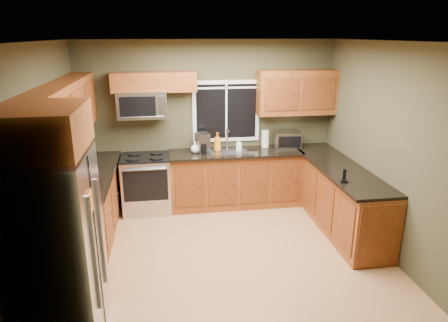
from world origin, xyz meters
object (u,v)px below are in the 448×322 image
object	(u,v)px
coffee_maker	(203,143)
soap_bottle_b	(239,144)
microwave	(142,104)
cordless_phone	(344,178)
toaster_oven	(287,139)
soap_bottle_a	(217,142)
refrigerator	(56,251)
range	(147,183)
soap_bottle_c	(195,147)
paper_towel_roll	(265,139)
kettle	(202,145)

from	to	relation	value
coffee_maker	soap_bottle_b	distance (m)	0.61
microwave	cordless_phone	world-z (taller)	microwave
toaster_oven	soap_bottle_a	world-z (taller)	soap_bottle_a
refrigerator	soap_bottle_a	world-z (taller)	refrigerator
soap_bottle_b	cordless_phone	xyz separation A→B (m)	(1.07, -1.70, -0.04)
coffee_maker	cordless_phone	distance (m)	2.35
range	soap_bottle_c	bearing A→B (deg)	2.59
microwave	paper_towel_roll	bearing A→B (deg)	2.12
microwave	toaster_oven	world-z (taller)	microwave
coffee_maker	kettle	bearing A→B (deg)	-132.49
kettle	soap_bottle_b	size ratio (longest dim) A/B	1.50
refrigerator	microwave	distance (m)	3.10
refrigerator	kettle	xyz separation A→B (m)	(1.60, 2.80, 0.17)
range	coffee_maker	distance (m)	1.11
coffee_maker	kettle	world-z (taller)	coffee_maker
toaster_oven	coffee_maker	world-z (taller)	coffee_maker
coffee_maker	soap_bottle_a	world-z (taller)	coffee_maker
toaster_oven	soap_bottle_c	size ratio (longest dim) A/B	2.51
paper_towel_roll	soap_bottle_b	distance (m)	0.49
microwave	paper_towel_roll	xyz separation A→B (m)	(2.00, 0.07, -0.65)
toaster_oven	soap_bottle_a	size ratio (longest dim) A/B	1.49
paper_towel_roll	soap_bottle_b	size ratio (longest dim) A/B	1.73
microwave	kettle	distance (m)	1.13
coffee_maker	refrigerator	bearing A→B (deg)	-119.84
range	microwave	xyz separation A→B (m)	(-0.00, 0.14, 1.26)
coffee_maker	range	bearing A→B (deg)	-177.46
kettle	refrigerator	bearing A→B (deg)	-119.78
cordless_phone	soap_bottle_a	bearing A→B (deg)	130.32
microwave	refrigerator	bearing A→B (deg)	-103.34
soap_bottle_a	soap_bottle_c	size ratio (longest dim) A/B	1.68
range	microwave	distance (m)	1.27
toaster_oven	coffee_maker	bearing A→B (deg)	-176.44
refrigerator	kettle	distance (m)	3.23
toaster_oven	microwave	bearing A→B (deg)	179.86
refrigerator	soap_bottle_c	world-z (taller)	refrigerator
cordless_phone	range	bearing A→B (deg)	148.41
range	toaster_oven	xyz separation A→B (m)	(2.36, 0.13, 0.61)
toaster_oven	soap_bottle_c	bearing A→B (deg)	-176.54
coffee_maker	soap_bottle_c	distance (m)	0.14
refrigerator	microwave	world-z (taller)	microwave
range	cordless_phone	world-z (taller)	cordless_phone
soap_bottle_c	range	bearing A→B (deg)	-177.41
paper_towel_roll	kettle	bearing A→B (deg)	-170.60
range	soap_bottle_b	distance (m)	1.63
paper_towel_roll	soap_bottle_a	bearing A→B (deg)	-171.54
refrigerator	toaster_oven	size ratio (longest dim) A/B	3.92
coffee_maker	paper_towel_roll	size ratio (longest dim) A/B	1.01
soap_bottle_a	cordless_phone	world-z (taller)	soap_bottle_a
soap_bottle_a	soap_bottle_b	world-z (taller)	soap_bottle_a
paper_towel_roll	range	bearing A→B (deg)	-174.01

